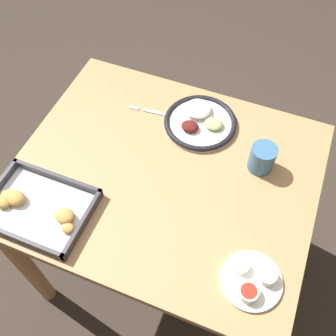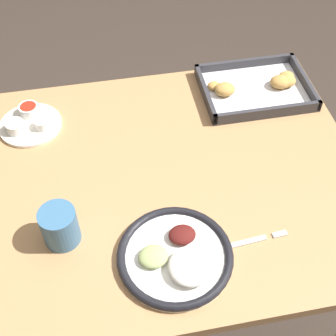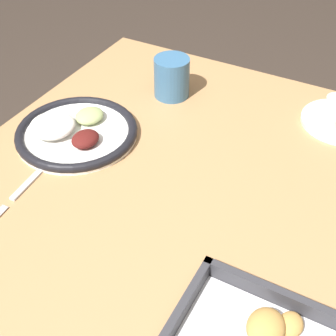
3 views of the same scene
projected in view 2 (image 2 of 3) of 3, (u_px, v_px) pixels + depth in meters
The scene contains 7 objects.
ground_plane at pixel (171, 303), 1.78m from camera, with size 8.00×8.00×0.00m, color #382D26.
dining_table at pixel (172, 205), 1.30m from camera, with size 0.98×0.81×0.77m.
dinner_plate at pixel (176, 257), 1.03m from camera, with size 0.26×0.26×0.05m.
fork at pixel (241, 243), 1.06m from camera, with size 0.20×0.03×0.00m.
saucer_plate at pixel (29, 122), 1.30m from camera, with size 0.17×0.17×0.04m.
baking_tray at pixel (257, 88), 1.39m from camera, with size 0.32×0.24×0.04m.
drinking_cup at pixel (60, 226), 1.04m from camera, with size 0.08×0.08×0.10m.
Camera 2 is at (-0.15, -0.74, 1.69)m, focal length 50.00 mm.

